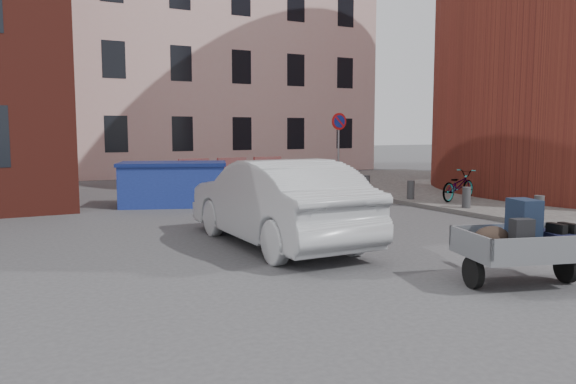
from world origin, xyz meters
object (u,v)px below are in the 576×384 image
trailer (521,242)px  silver_car (276,202)px  bicycle (458,185)px  dumpster (173,184)px

trailer → silver_car: (-1.67, 4.14, 0.20)m
silver_car → bicycle: (7.27, 2.60, -0.24)m
silver_car → bicycle: bearing=-159.7°
trailer → dumpster: dumpster is taller
dumpster → silver_car: (0.08, -6.29, 0.18)m
bicycle → silver_car: bearing=93.7°
dumpster → trailer: bearing=-59.4°
dumpster → silver_car: size_ratio=0.68×
trailer → dumpster: bearing=116.4°
trailer → bicycle: trailer is taller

